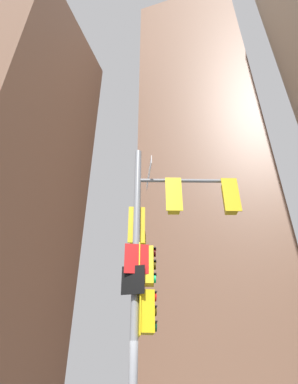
# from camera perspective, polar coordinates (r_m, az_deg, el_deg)

# --- Properties ---
(building_mid_block) EXTENTS (13.01, 13.01, 51.74)m
(building_mid_block) POSITION_cam_1_polar(r_m,az_deg,el_deg) (39.67, 10.16, 6.04)
(building_mid_block) COLOR brown
(building_mid_block) RESTS_ON ground
(signal_pole_assembly) EXTENTS (3.48, 2.34, 8.17)m
(signal_pole_assembly) POSITION_cam_1_polar(r_m,az_deg,el_deg) (8.94, 1.20, -9.94)
(signal_pole_assembly) COLOR gray
(signal_pole_assembly) RESTS_ON ground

